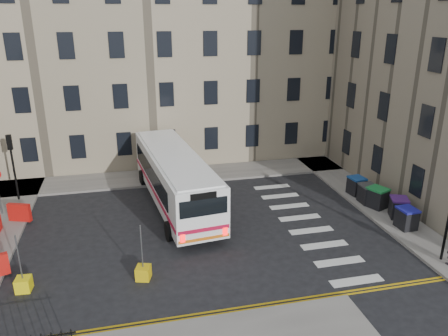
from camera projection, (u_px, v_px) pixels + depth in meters
name	position (u px, v px, depth m)	size (l,w,h in m)	color
ground	(233.00, 228.00, 23.59)	(120.00, 120.00, 0.00)	black
pavement_north	(118.00, 180.00, 30.16)	(36.00, 3.20, 0.15)	slate
pavement_east	(349.00, 186.00, 29.18)	(2.40, 26.00, 0.15)	slate
terrace_north	(96.00, 46.00, 33.42)	(38.30, 10.80, 17.20)	gray
traffic_light_nw	(12.00, 157.00, 26.01)	(0.28, 0.22, 4.10)	black
bus	(175.00, 177.00, 25.81)	(3.99, 12.00, 3.20)	white
wheelie_bin_a	(407.00, 218.00, 23.14)	(0.93, 1.06, 1.13)	black
wheelie_bin_b	(399.00, 208.00, 24.36)	(1.23, 1.31, 1.15)	black
wheelie_bin_c	(377.00, 198.00, 25.63)	(1.30, 1.37, 1.20)	black
wheelie_bin_d	(368.00, 194.00, 26.26)	(0.93, 1.06, 1.15)	black
wheelie_bin_e	(356.00, 186.00, 27.50)	(1.01, 1.12, 1.12)	black
bollard_yellow	(24.00, 284.00, 18.20)	(0.60, 0.60, 0.60)	yellow
bollard_chevron	(143.00, 273.00, 19.01)	(0.60, 0.60, 0.60)	gold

